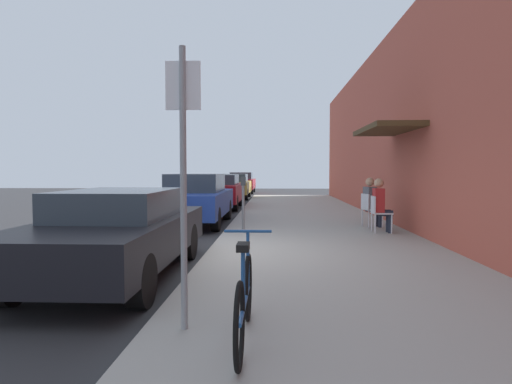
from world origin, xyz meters
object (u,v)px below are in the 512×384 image
(parking_meter, at_px, (243,199))
(bicycle_0, at_px, (244,300))
(parked_car_2, at_px, (219,191))
(parked_car_4, at_px, (241,182))
(seated_patron_0, at_px, (381,203))
(cafe_chair_1, at_px, (370,208))
(parked_car_1, at_px, (195,199))
(street_sign, at_px, (183,166))
(parked_car_0, at_px, (117,231))
(seated_patron_1, at_px, (372,200))
(parked_car_3, at_px, (233,186))
(cafe_chair_0, at_px, (378,211))

(parking_meter, distance_m, bicycle_0, 7.07)
(parked_car_2, xyz_separation_m, parked_car_4, (0.00, 12.03, 0.01))
(seated_patron_0, relative_size, cafe_chair_1, 1.48)
(parked_car_1, distance_m, bicycle_0, 9.09)
(street_sign, bearing_deg, parked_car_0, 122.82)
(parked_car_2, xyz_separation_m, bicycle_0, (2.08, -14.29, -0.27))
(parked_car_1, xyz_separation_m, seated_patron_1, (4.86, -1.27, 0.05))
(parked_car_1, distance_m, cafe_chair_1, 4.97)
(street_sign, relative_size, seated_patron_1, 2.02)
(parked_car_4, bearing_deg, bicycle_0, -85.48)
(parked_car_0, xyz_separation_m, cafe_chair_1, (4.80, 4.97, -0.07))
(seated_patron_0, bearing_deg, parked_car_0, -140.42)
(parked_car_3, height_order, cafe_chair_0, parked_car_3)
(parked_car_0, height_order, parked_car_4, parked_car_4)
(cafe_chair_0, bearing_deg, parked_car_4, 103.70)
(parked_car_0, xyz_separation_m, seated_patron_1, (4.86, 4.98, 0.13))
(parked_car_2, xyz_separation_m, seated_patron_1, (4.86, -6.71, 0.07))
(parked_car_0, relative_size, parked_car_2, 1.00)
(bicycle_0, height_order, seated_patron_0, seated_patron_0)
(parked_car_3, bearing_deg, parked_car_4, 90.00)
(cafe_chair_1, bearing_deg, parked_car_3, 110.39)
(parked_car_3, xyz_separation_m, bicycle_0, (2.08, -20.49, -0.25))
(parked_car_4, relative_size, seated_patron_1, 3.41)
(street_sign, relative_size, cafe_chair_0, 2.99)
(parked_car_2, bearing_deg, seated_patron_0, -57.65)
(seated_patron_1, bearing_deg, parked_car_4, 104.55)
(bicycle_0, relative_size, cafe_chair_1, 1.97)
(cafe_chair_0, height_order, cafe_chair_1, same)
(parking_meter, bearing_deg, cafe_chair_1, 9.27)
(parked_car_3, distance_m, parking_meter, 13.54)
(parked_car_1, bearing_deg, parking_meter, -49.45)
(parked_car_2, relative_size, seated_patron_0, 3.41)
(parking_meter, bearing_deg, bicycle_0, -85.70)
(parking_meter, relative_size, cafe_chair_1, 1.52)
(seated_patron_0, bearing_deg, parked_car_1, 155.33)
(parking_meter, height_order, bicycle_0, parking_meter)
(seated_patron_1, bearing_deg, parking_meter, -170.65)
(parked_car_3, height_order, seated_patron_1, seated_patron_1)
(street_sign, bearing_deg, seated_patron_0, 62.08)
(seated_patron_0, bearing_deg, bicycle_0, -112.82)
(cafe_chair_0, bearing_deg, parking_meter, 172.64)
(cafe_chair_0, distance_m, seated_patron_1, 0.99)
(parked_car_0, bearing_deg, parking_meter, 70.75)
(parked_car_4, xyz_separation_m, bicycle_0, (2.08, -26.32, -0.28))
(bicycle_0, xyz_separation_m, seated_patron_0, (2.78, 6.61, 0.34))
(parking_meter, xyz_separation_m, bicycle_0, (0.53, -7.03, -0.41))
(bicycle_0, height_order, seated_patron_1, seated_patron_1)
(parked_car_0, distance_m, seated_patron_1, 6.96)
(parking_meter, bearing_deg, parked_car_2, 102.06)
(parked_car_4, height_order, bicycle_0, parked_car_4)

